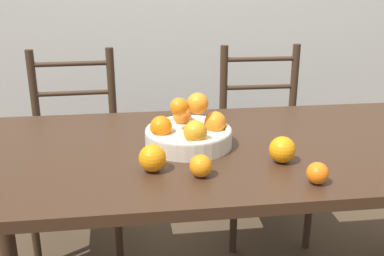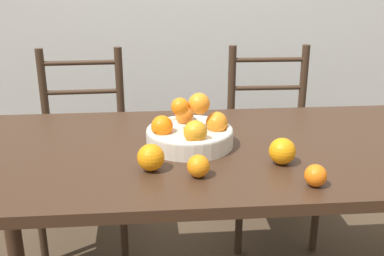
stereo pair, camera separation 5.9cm
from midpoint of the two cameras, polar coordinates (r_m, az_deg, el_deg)
name	(u,v)px [view 1 (the left image)]	position (r m, az deg, el deg)	size (l,w,h in m)	color
dining_table	(237,169)	(1.58, 4.67, -5.25)	(1.99, 0.84, 0.77)	#382316
fruit_bowl	(189,132)	(1.51, -1.51, -0.49)	(0.29, 0.29, 0.18)	beige
orange_loose_0	(317,173)	(1.29, 14.39, -5.59)	(0.06, 0.06, 0.06)	orange
orange_loose_1	(282,150)	(1.41, 10.23, -2.73)	(0.08, 0.08, 0.08)	orange
orange_loose_2	(152,158)	(1.33, -6.31, -3.84)	(0.08, 0.08, 0.08)	orange
orange_loose_3	(201,166)	(1.29, -0.19, -4.84)	(0.07, 0.07, 0.07)	orange
chair_left	(76,157)	(2.30, -15.21, -3.61)	(0.43, 0.41, 0.98)	#382619
chair_right	(263,148)	(2.36, 8.27, -2.52)	(0.43, 0.41, 0.98)	#382619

